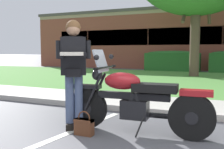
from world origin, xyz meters
name	(u,v)px	position (x,y,z in m)	size (l,w,h in m)	color
curb_strip	(175,113)	(0.00, 2.67, 0.06)	(60.00, 0.20, 0.12)	#B7B2A8
concrete_walk	(182,105)	(0.00, 3.52, 0.04)	(60.00, 1.50, 0.08)	#B7B2A8
grass_lawn	(203,81)	(0.00, 8.64, 0.03)	(60.00, 8.75, 0.06)	#518E3D
stall_stripe_0	(27,149)	(-1.38, 0.20, 0.00)	(0.12, 4.40, 0.01)	silver
motorcycle	(141,101)	(-0.27, 1.40, 0.49)	(2.24, 0.82, 1.26)	black
rider_person	(74,65)	(-1.30, 1.19, 1.01)	(0.59, 0.67, 1.70)	black
handbag	(84,125)	(-1.01, 0.99, 0.14)	(0.28, 0.13, 0.36)	#562D19
hedge_left	(172,61)	(-2.16, 13.38, 0.65)	(3.17, 0.90, 1.24)	#286028
brick_building	(224,40)	(0.52, 19.22, 2.07)	(27.36, 8.90, 4.14)	brown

